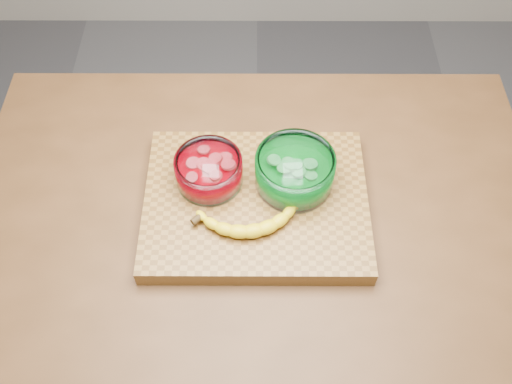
{
  "coord_description": "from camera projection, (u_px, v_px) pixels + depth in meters",
  "views": [
    {
      "loc": [
        0.0,
        -0.65,
        1.88
      ],
      "look_at": [
        0.0,
        0.0,
        0.96
      ],
      "focal_mm": 40.0,
      "sensor_mm": 36.0,
      "label": 1
    }
  ],
  "objects": [
    {
      "name": "ground",
      "position": [
        256.0,
        356.0,
        1.91
      ],
      "size": [
        3.5,
        3.5,
        0.0
      ],
      "primitive_type": "plane",
      "color": "#505055",
      "rests_on": "ground"
    },
    {
      "name": "counter",
      "position": [
        256.0,
        300.0,
        1.55
      ],
      "size": [
        1.2,
        0.8,
        0.9
      ],
      "primitive_type": "cube",
      "color": "#4C2E17",
      "rests_on": "ground"
    },
    {
      "name": "cutting_board",
      "position": [
        256.0,
        203.0,
        1.16
      ],
      "size": [
        0.45,
        0.35,
        0.04
      ],
      "primitive_type": "cube",
      "color": "brown",
      "rests_on": "counter"
    },
    {
      "name": "bowl_red",
      "position": [
        209.0,
        171.0,
        1.14
      ],
      "size": [
        0.14,
        0.14,
        0.06
      ],
      "color": "white",
      "rests_on": "cutting_board"
    },
    {
      "name": "bowl_green",
      "position": [
        295.0,
        171.0,
        1.14
      ],
      "size": [
        0.16,
        0.16,
        0.07
      ],
      "color": "white",
      "rests_on": "cutting_board"
    },
    {
      "name": "banana",
      "position": [
        249.0,
        216.0,
        1.1
      ],
      "size": [
        0.24,
        0.12,
        0.03
      ],
      "primitive_type": null,
      "color": "gold",
      "rests_on": "cutting_board"
    }
  ]
}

